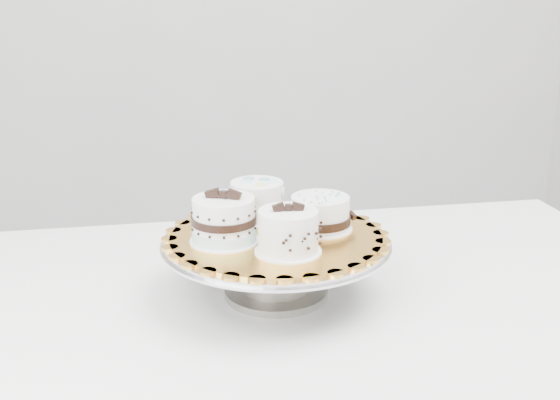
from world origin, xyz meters
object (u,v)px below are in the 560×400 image
object	(u,v)px
cake_stand	(276,256)
cake_swirl	(288,232)
table	(313,337)
cake_banded	(224,222)
cake_dots	(257,200)
cake_board	(276,237)
cake_ribbon	(321,214)

from	to	relation	value
cake_stand	cake_swirl	xyz separation A→B (m)	(-0.00, -0.08, 0.07)
cake_swirl	table	bearing A→B (deg)	43.71
cake_banded	cake_dots	world-z (taller)	cake_banded
cake_board	cake_dots	distance (m)	0.09
cake_swirl	cake_stand	bearing A→B (deg)	97.00
cake_stand	cake_board	xyz separation A→B (m)	(0.00, 0.00, 0.03)
cake_dots	cake_board	bearing A→B (deg)	-72.82
cake_board	cake_ribbon	bearing A→B (deg)	5.51
table	cake_board	distance (m)	0.18
cake_ribbon	cake_board	bearing A→B (deg)	165.24
cake_banded	cake_ribbon	xyz separation A→B (m)	(0.17, 0.01, -0.01)
cake_banded	cake_ribbon	bearing A→B (deg)	31.92
cake_swirl	cake_ribbon	bearing A→B (deg)	54.88
table	cake_stand	size ratio (longest dim) A/B	3.72
cake_dots	cake_swirl	bearing A→B (deg)	-76.67
cake_board	cake_swirl	bearing A→B (deg)	-92.83
cake_stand	cake_board	bearing A→B (deg)	90.00
cake_swirl	cake_ribbon	xyz separation A→B (m)	(0.08, 0.08, -0.01)
cake_board	cake_banded	world-z (taller)	cake_banded
table	cake_swirl	world-z (taller)	cake_swirl
table	cake_banded	bearing A→B (deg)	172.24
table	cake_board	xyz separation A→B (m)	(-0.05, 0.04, 0.17)
cake_dots	cake_ribbon	bearing A→B (deg)	-29.97
cake_banded	cake_stand	bearing A→B (deg)	30.15
table	cake_ribbon	bearing A→B (deg)	65.74
cake_swirl	cake_dots	bearing A→B (deg)	101.38
cake_swirl	cake_dots	world-z (taller)	cake_swirl
table	cake_board	world-z (taller)	cake_board
cake_board	cake_ribbon	world-z (taller)	cake_ribbon
cake_swirl	cake_banded	xyz separation A→B (m)	(-0.08, 0.07, 0.00)
cake_board	cake_banded	size ratio (longest dim) A/B	2.60
cake_dots	cake_stand	bearing A→B (deg)	-72.82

